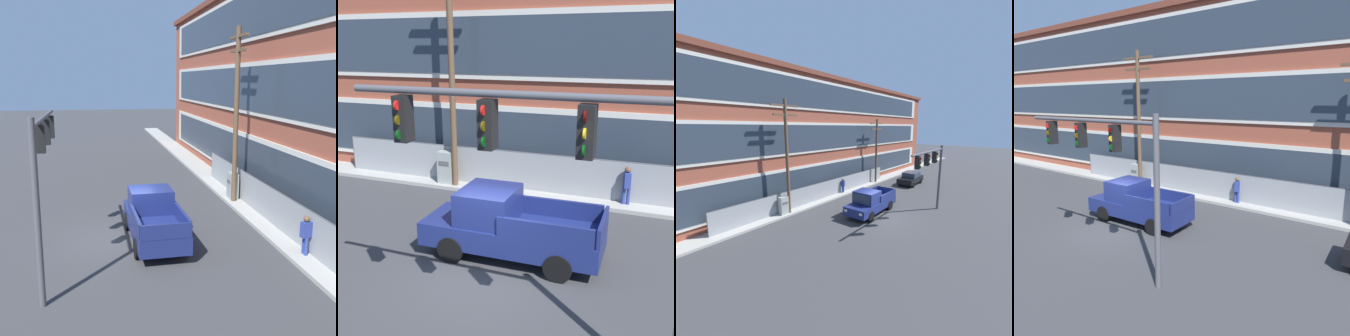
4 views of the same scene
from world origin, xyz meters
The scene contains 11 objects.
ground_plane centered at (0.00, 0.00, 0.00)m, with size 160.00×160.00×0.00m, color #38383A.
sidewalk_building_side centered at (0.00, 6.71, 0.08)m, with size 80.00×1.72×0.16m, color #9E9B93.
brick_mill_building centered at (-0.31, 13.47, 6.20)m, with size 53.39×12.40×12.37m.
chain_link_fence centered at (0.62, 6.76, 0.93)m, with size 21.80×0.06×1.82m.
traffic_signal_mast centered at (2.81, -2.93, 4.19)m, with size 6.48×0.43×5.67m.
pickup_truck_navy centered at (0.26, 1.12, 0.97)m, with size 5.47×2.16×2.09m.
sedan_black centered at (11.85, 2.48, 0.80)m, with size 4.34×2.08×1.56m.
utility_pole_near_corner centered at (-4.24, 6.23, 5.16)m, with size 2.56×0.26×9.33m.
utility_pole_midblock centered at (9.58, 6.29, 4.58)m, with size 2.78×0.26×8.15m.
electrical_cabinet centered at (-4.73, 6.33, 0.81)m, with size 0.72×0.48×1.62m.
pedestrian_near_cabinet centered at (3.16, 6.51, 0.97)m, with size 0.33×0.45×1.69m.
Camera 3 is at (-15.16, -8.54, 7.20)m, focal length 24.00 mm.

